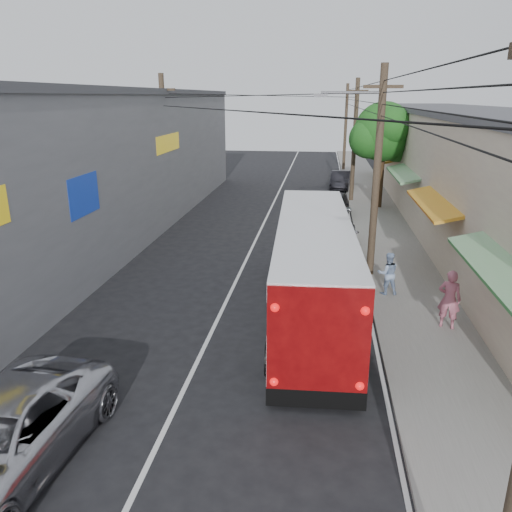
{
  "coord_description": "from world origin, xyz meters",
  "views": [
    {
      "loc": [
        3.15,
        -6.17,
        6.88
      ],
      "look_at": [
        1.13,
        9.14,
        1.92
      ],
      "focal_mm": 35.0,
      "sensor_mm": 36.0,
      "label": 1
    }
  ],
  "objects": [
    {
      "name": "sidewalk",
      "position": [
        6.5,
        20.0,
        0.06
      ],
      "size": [
        3.0,
        80.0,
        0.12
      ],
      "primitive_type": "cube",
      "color": "slate",
      "rests_on": "ground"
    },
    {
      "name": "building_right",
      "position": [
        10.99,
        22.0,
        3.15
      ],
      "size": [
        7.09,
        40.0,
        6.25
      ],
      "color": "beige",
      "rests_on": "ground"
    },
    {
      "name": "building_left",
      "position": [
        -8.5,
        18.0,
        3.65
      ],
      "size": [
        7.2,
        36.0,
        7.25
      ],
      "color": "gray",
      "rests_on": "ground"
    },
    {
      "name": "utility_poles",
      "position": [
        3.13,
        20.33,
        4.13
      ],
      "size": [
        11.8,
        45.28,
        8.0
      ],
      "color": "#473828",
      "rests_on": "ground"
    },
    {
      "name": "street_tree",
      "position": [
        6.87,
        26.02,
        4.67
      ],
      "size": [
        4.4,
        4.0,
        6.6
      ],
      "color": "#3F2B19",
      "rests_on": "ground"
    },
    {
      "name": "coach_bus",
      "position": [
        3.0,
        9.09,
        1.63
      ],
      "size": [
        2.88,
        11.02,
        3.15
      ],
      "rotation": [
        0.0,
        0.0,
        0.04
      ],
      "color": "silver",
      "rests_on": "ground"
    },
    {
      "name": "parked_suv",
      "position": [
        3.8,
        16.3,
        0.79
      ],
      "size": [
        2.28,
        5.44,
        1.57
      ],
      "primitive_type": "imported",
      "rotation": [
        0.0,
        0.0,
        0.01
      ],
      "color": "#A3A2AA",
      "rests_on": "ground"
    },
    {
      "name": "parked_car_mid",
      "position": [
        3.93,
        23.02,
        0.74
      ],
      "size": [
        2.08,
        4.45,
        1.48
      ],
      "primitive_type": "imported",
      "rotation": [
        0.0,
        0.0,
        -0.08
      ],
      "color": "#242429",
      "rests_on": "ground"
    },
    {
      "name": "parked_car_far",
      "position": [
        4.6,
        32.92,
        0.67
      ],
      "size": [
        1.74,
        4.16,
        1.34
      ],
      "primitive_type": "imported",
      "rotation": [
        0.0,
        0.0,
        -0.08
      ],
      "color": "black",
      "rests_on": "ground"
    },
    {
      "name": "pedestrian_near",
      "position": [
        7.12,
        8.39,
        1.04
      ],
      "size": [
        0.78,
        0.65,
        1.84
      ],
      "primitive_type": "imported",
      "rotation": [
        0.0,
        0.0,
        2.78
      ],
      "color": "#BF657C",
      "rests_on": "sidewalk"
    },
    {
      "name": "pedestrian_far",
      "position": [
        5.61,
        10.92,
        0.89
      ],
      "size": [
        0.82,
        0.68,
        1.54
      ],
      "primitive_type": "imported",
      "rotation": [
        0.0,
        0.0,
        3.28
      ],
      "color": "#8EA7CF",
      "rests_on": "sidewalk"
    }
  ]
}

